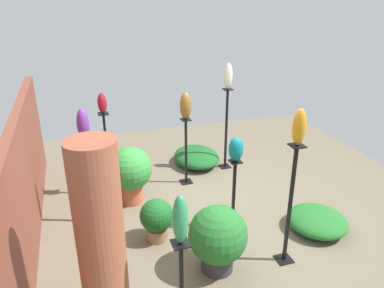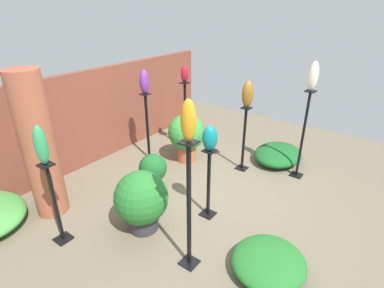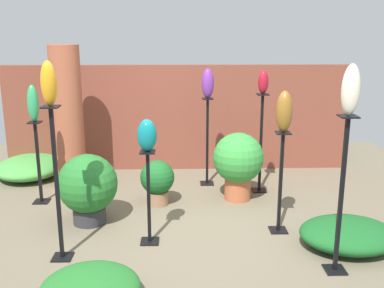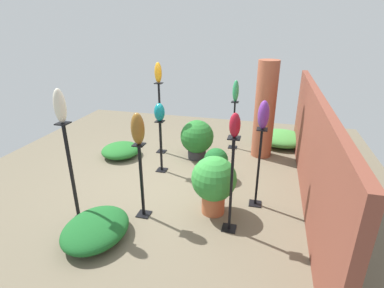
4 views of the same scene
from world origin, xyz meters
name	(u,v)px [view 2 (image 2 of 4)]	position (x,y,z in m)	size (l,w,h in m)	color
ground_plane	(199,196)	(0.00, 0.00, 0.00)	(8.00, 8.00, 0.00)	#6B604C
brick_wall_back	(100,115)	(0.00, 2.33, 0.86)	(5.60, 0.12, 1.72)	brown
brick_pillar	(39,147)	(-1.58, 1.52, 1.03)	(0.43, 0.43, 2.07)	#9E5138
pedestal_ivory	(302,139)	(1.54, -1.02, 0.71)	(0.20, 0.20, 1.54)	black
pedestal_amber	(189,213)	(-1.18, -0.69, 0.73)	(0.20, 0.20, 1.58)	black
pedestal_teal	(209,187)	(-0.30, -0.37, 0.47)	(0.20, 0.20, 1.04)	black
pedestal_jade	(56,207)	(-1.85, 0.85, 0.51)	(0.20, 0.20, 1.11)	black
pedestal_violet	(148,130)	(0.44, 1.53, 0.60)	(0.20, 0.20, 1.31)	black
pedestal_ruby	(185,120)	(1.18, 1.20, 0.65)	(0.20, 0.20, 1.41)	black
pedestal_bronze	(244,142)	(1.17, -0.12, 0.54)	(0.20, 0.20, 1.18)	black
art_vase_ivory	(313,76)	(1.54, -1.02, 1.77)	(0.16, 0.15, 0.46)	beige
art_vase_amber	(188,121)	(-1.18, -0.69, 1.79)	(0.15, 0.15, 0.42)	orange
art_vase_teal	(210,138)	(-0.30, -0.37, 1.21)	(0.21, 0.20, 0.34)	#0F727A
art_vase_jade	(41,145)	(-1.85, 0.85, 1.35)	(0.14, 0.14, 0.48)	#2D9356
art_vase_violet	(144,82)	(0.44, 1.53, 1.52)	(0.18, 0.16, 0.43)	#6B2D8C
art_vase_ruby	(185,74)	(1.18, 1.20, 1.58)	(0.14, 0.14, 0.32)	maroon
art_vase_bronze	(248,94)	(1.17, -0.12, 1.41)	(0.18, 0.19, 0.46)	brown
potted_plant_near_pillar	(141,200)	(-1.06, 0.17, 0.47)	(0.71, 0.71, 0.85)	#2D2D33
potted_plant_back_center	(186,134)	(0.82, 0.90, 0.54)	(0.69, 0.69, 0.93)	#B25B38
potted_plant_mid_left	(153,170)	(-0.27, 0.73, 0.34)	(0.45, 0.45, 0.61)	#936B4C
foliage_bed_east	(269,262)	(-0.74, -1.48, 0.14)	(0.86, 0.83, 0.27)	#236B28
foliage_bed_center	(278,154)	(1.83, -0.54, 0.15)	(1.04, 0.86, 0.30)	#195923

